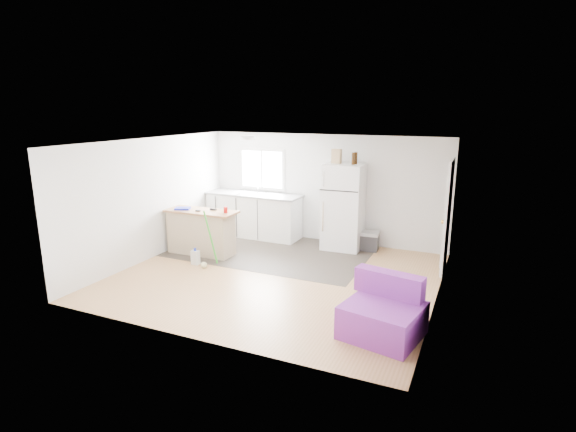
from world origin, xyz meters
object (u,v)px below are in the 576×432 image
(red_cup, at_px, (226,210))
(blue_tray, at_px, (183,208))
(refrigerator, at_px, (344,207))
(cleaner_jug, at_px, (195,257))
(mop, at_px, (206,256))
(bottle_right, at_px, (356,158))
(peninsula, at_px, (201,232))
(bottle_left, at_px, (353,159))
(cardboard_box, at_px, (337,156))
(cooler, at_px, (366,240))
(kitchen_cabinets, at_px, (254,214))
(purple_seat, at_px, (383,314))

(red_cup, height_order, blue_tray, red_cup)
(refrigerator, xyz_separation_m, cleaner_jug, (-2.29, -2.19, -0.77))
(red_cup, relative_size, blue_tray, 0.40)
(mop, distance_m, bottle_right, 3.60)
(refrigerator, bearing_deg, peninsula, -150.60)
(peninsula, xyz_separation_m, bottle_left, (2.77, 1.47, 1.49))
(blue_tray, distance_m, bottle_right, 3.72)
(peninsula, distance_m, cleaner_jug, 0.75)
(mop, xyz_separation_m, bottle_left, (2.19, 2.16, 1.72))
(blue_tray, relative_size, bottle_right, 1.20)
(refrigerator, distance_m, bottle_left, 1.06)
(cleaner_jug, bearing_deg, peninsula, 113.31)
(cleaner_jug, distance_m, bottle_right, 3.79)
(bottle_left, bearing_deg, red_cup, -146.31)
(red_cup, height_order, bottle_left, bottle_left)
(mop, bearing_deg, cardboard_box, 67.35)
(cooler, distance_m, cleaner_jug, 3.59)
(peninsula, height_order, bottle_left, bottle_left)
(cleaner_jug, relative_size, bottle_left, 1.31)
(cooler, height_order, blue_tray, blue_tray)
(kitchen_cabinets, height_order, cardboard_box, cardboard_box)
(cleaner_jug, bearing_deg, purple_seat, -18.64)
(kitchen_cabinets, xyz_separation_m, mop, (0.21, -2.30, -0.29))
(refrigerator, relative_size, blue_tray, 6.10)
(cardboard_box, bearing_deg, red_cup, -139.56)
(peninsula, height_order, red_cup, red_cup)
(kitchen_cabinets, distance_m, blue_tray, 1.89)
(peninsula, distance_m, blue_tray, 0.62)
(purple_seat, relative_size, cardboard_box, 3.71)
(refrigerator, relative_size, cooler, 3.32)
(mop, bearing_deg, cooler, 59.42)
(kitchen_cabinets, bearing_deg, cardboard_box, -0.69)
(cleaner_jug, bearing_deg, bottle_right, 40.39)
(cardboard_box, bearing_deg, blue_tray, -149.76)
(cooler, xyz_separation_m, purple_seat, (1.13, -3.53, 0.08))
(cardboard_box, bearing_deg, cleaner_jug, -134.22)
(cooler, xyz_separation_m, red_cup, (-2.47, -1.62, 0.78))
(peninsula, bearing_deg, blue_tray, -170.42)
(blue_tray, bearing_deg, kitchen_cabinets, 65.83)
(refrigerator, bearing_deg, kitchen_cabinets, 176.80)
(cooler, bearing_deg, cleaner_jug, -144.68)
(cooler, xyz_separation_m, blue_tray, (-3.45, -1.71, 0.73))
(kitchen_cabinets, bearing_deg, cleaner_jug, -91.22)
(kitchen_cabinets, bearing_deg, bottle_right, 0.16)
(cooler, relative_size, red_cup, 4.59)
(purple_seat, distance_m, cleaner_jug, 4.13)
(cooler, height_order, cleaner_jug, cooler)
(purple_seat, distance_m, mop, 3.82)
(bottle_left, bearing_deg, kitchen_cabinets, 176.65)
(peninsula, height_order, purple_seat, peninsula)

